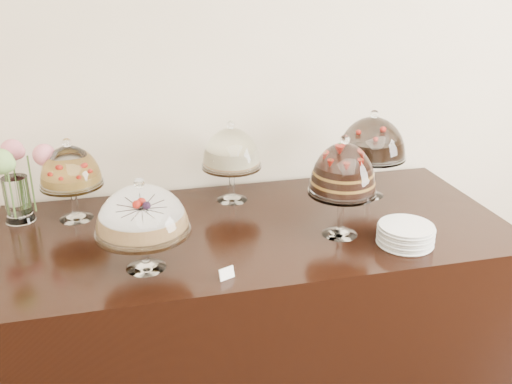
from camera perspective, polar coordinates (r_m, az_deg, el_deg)
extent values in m
cube|color=beige|center=(2.88, 3.08, 12.80)|extent=(5.00, 0.04, 3.00)
cube|color=black|center=(2.70, -0.26, -12.07)|extent=(2.20, 1.00, 0.90)
cone|color=white|center=(2.19, -10.93, -7.12)|extent=(0.15, 0.15, 0.02)
cylinder|color=white|center=(2.16, -11.07, -5.43)|extent=(0.03, 0.03, 0.12)
cylinder|color=white|center=(2.13, -11.20, -3.85)|extent=(0.35, 0.35, 0.01)
cylinder|color=tan|center=(2.11, -11.27, -2.97)|extent=(0.28, 0.28, 0.06)
sphere|color=#B51A0E|center=(2.12, -9.41, -1.54)|extent=(0.02, 0.02, 0.02)
sphere|color=#B51A0E|center=(2.14, -12.93, -1.55)|extent=(0.02, 0.02, 0.02)
sphere|color=#B51A0E|center=(2.03, -11.71, -2.86)|extent=(0.02, 0.02, 0.02)
sphere|color=white|center=(2.05, -11.59, 0.91)|extent=(0.04, 0.04, 0.04)
cone|color=white|center=(2.43, 8.35, -3.90)|extent=(0.15, 0.15, 0.02)
cylinder|color=white|center=(2.39, 8.47, -1.90)|extent=(0.03, 0.03, 0.16)
cylinder|color=white|center=(2.35, 8.59, 0.02)|extent=(0.28, 0.28, 0.01)
cylinder|color=black|center=(2.33, 8.67, 1.39)|extent=(0.22, 0.22, 0.11)
sphere|color=#B51A0E|center=(2.34, 9.89, 3.13)|extent=(0.02, 0.02, 0.02)
sphere|color=#B51A0E|center=(2.36, 8.53, 3.37)|extent=(0.02, 0.02, 0.02)
sphere|color=#B51A0E|center=(2.33, 7.40, 3.13)|extent=(0.02, 0.02, 0.02)
sphere|color=#B51A0E|center=(2.27, 7.60, 2.64)|extent=(0.02, 0.02, 0.02)
sphere|color=#B51A0E|center=(2.25, 9.00, 2.39)|extent=(0.02, 0.02, 0.02)
sphere|color=#B51A0E|center=(2.29, 10.15, 2.64)|extent=(0.02, 0.02, 0.02)
sphere|color=white|center=(2.28, 8.91, 5.22)|extent=(0.04, 0.04, 0.04)
cone|color=white|center=(2.74, -2.41, -0.51)|extent=(0.15, 0.15, 0.02)
cylinder|color=white|center=(2.71, -2.44, 1.11)|extent=(0.03, 0.03, 0.14)
cylinder|color=white|center=(2.68, -2.46, 2.62)|extent=(0.28, 0.28, 0.01)
cylinder|color=beige|center=(2.67, -2.48, 3.53)|extent=(0.22, 0.22, 0.08)
sphere|color=white|center=(2.62, -2.54, 6.73)|extent=(0.04, 0.04, 0.04)
cone|color=white|center=(2.85, 11.16, -0.03)|extent=(0.15, 0.15, 0.02)
cylinder|color=white|center=(2.81, 11.30, 1.81)|extent=(0.03, 0.03, 0.17)
cylinder|color=white|center=(2.78, 11.44, 3.58)|extent=(0.33, 0.33, 0.01)
cylinder|color=black|center=(2.77, 11.51, 4.43)|extent=(0.27, 0.27, 0.07)
sphere|color=#B51A0E|center=(2.80, 12.74, 5.57)|extent=(0.02, 0.02, 0.02)
sphere|color=#B51A0E|center=(2.78, 10.10, 5.61)|extent=(0.02, 0.02, 0.02)
sphere|color=#B51A0E|center=(2.68, 11.91, 4.89)|extent=(0.02, 0.02, 0.02)
sphere|color=white|center=(2.72, 11.77, 7.63)|extent=(0.04, 0.04, 0.04)
cone|color=white|center=(2.66, -17.53, -2.27)|extent=(0.15, 0.15, 0.02)
cylinder|color=white|center=(2.63, -17.73, -0.71)|extent=(0.03, 0.03, 0.13)
cylinder|color=white|center=(2.61, -17.91, 0.76)|extent=(0.27, 0.27, 0.01)
cylinder|color=#B38534|center=(2.60, -17.98, 1.27)|extent=(0.21, 0.21, 0.04)
sphere|color=#B51A0E|center=(2.60, -16.82, 2.10)|extent=(0.02, 0.02, 0.02)
sphere|color=#B51A0E|center=(2.64, -17.71, 2.30)|extent=(0.02, 0.02, 0.02)
sphere|color=#B51A0E|center=(2.63, -18.93, 2.07)|extent=(0.02, 0.02, 0.02)
sphere|color=#B51A0E|center=(2.58, -19.30, 1.62)|extent=(0.02, 0.02, 0.02)
sphere|color=#B51A0E|center=(2.54, -18.41, 1.40)|extent=(0.02, 0.02, 0.02)
sphere|color=#B51A0E|center=(2.55, -17.14, 1.65)|extent=(0.02, 0.02, 0.02)
sphere|color=white|center=(2.55, -18.41, 4.70)|extent=(0.04, 0.04, 0.04)
cylinder|color=white|center=(2.69, -22.74, -0.66)|extent=(0.11, 0.11, 0.20)
cylinder|color=#476B2D|center=(2.66, -21.51, 0.76)|extent=(0.01, 0.01, 0.26)
sphere|color=pink|center=(2.60, -20.43, 3.50)|extent=(0.10, 0.10, 0.10)
cylinder|color=#476B2D|center=(2.73, -22.88, 1.02)|extent=(0.01, 0.01, 0.25)
sphere|color=pink|center=(2.74, -23.20, 3.88)|extent=(0.10, 0.10, 0.10)
cylinder|color=#476B2D|center=(2.68, -23.56, 0.24)|extent=(0.01, 0.01, 0.23)
cylinder|color=#476B2D|center=(2.61, -23.35, 0.37)|extent=(0.01, 0.01, 0.28)
sphere|color=#6F9F4D|center=(2.50, -24.21, 2.79)|extent=(0.11, 0.11, 0.11)
cylinder|color=silver|center=(2.40, 14.64, -4.96)|extent=(0.22, 0.22, 0.01)
cylinder|color=silver|center=(2.39, 14.67, -4.73)|extent=(0.21, 0.21, 0.01)
cylinder|color=silver|center=(2.39, 14.69, -4.49)|extent=(0.22, 0.22, 0.01)
cylinder|color=silver|center=(2.38, 14.72, -4.26)|extent=(0.21, 0.21, 0.01)
cylinder|color=silver|center=(2.38, 14.74, -4.02)|extent=(0.22, 0.22, 0.01)
cylinder|color=silver|center=(2.38, 14.77, -3.78)|extent=(0.21, 0.21, 0.01)
cylinder|color=silver|center=(2.37, 14.79, -3.54)|extent=(0.22, 0.22, 0.01)
cylinder|color=silver|center=(2.37, 14.82, -3.30)|extent=(0.21, 0.21, 0.01)
cube|color=white|center=(2.08, -2.96, -8.13)|extent=(0.06, 0.04, 0.04)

